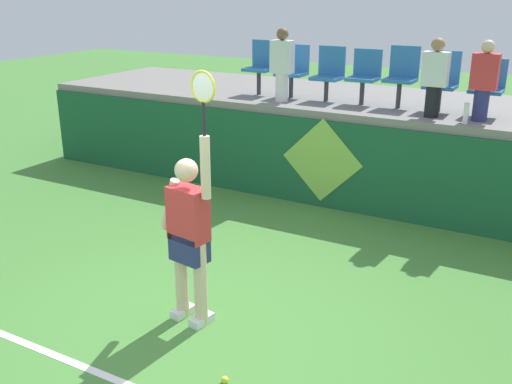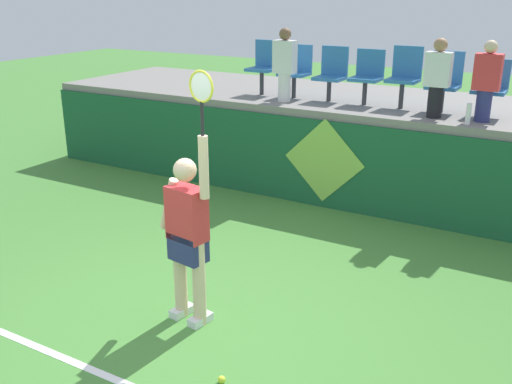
% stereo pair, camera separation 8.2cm
% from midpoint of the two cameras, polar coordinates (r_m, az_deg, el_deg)
% --- Properties ---
extents(ground_plane, '(40.00, 40.00, 0.00)m').
position_cam_midpoint_polar(ground_plane, '(5.91, -6.29, -13.04)').
color(ground_plane, '#478438').
extents(court_back_wall, '(11.29, 0.20, 1.33)m').
position_cam_midpoint_polar(court_back_wall, '(8.71, 7.96, 2.59)').
color(court_back_wall, '#195633').
rests_on(court_back_wall, ground_plane).
extents(spectator_platform, '(11.29, 2.76, 0.12)m').
position_cam_midpoint_polar(spectator_platform, '(9.76, 11.05, 8.61)').
color(spectator_platform, gray).
rests_on(spectator_platform, court_back_wall).
extents(tennis_player, '(0.75, 0.32, 2.50)m').
position_cam_midpoint_polar(tennis_player, '(5.60, -6.95, -3.94)').
color(tennis_player, white).
rests_on(tennis_player, ground_plane).
extents(tennis_ball, '(0.07, 0.07, 0.07)m').
position_cam_midpoint_polar(tennis_ball, '(5.17, -3.55, -17.85)').
color(tennis_ball, '#D1E533').
rests_on(tennis_ball, ground_plane).
extents(water_bottle, '(0.07, 0.07, 0.28)m').
position_cam_midpoint_polar(water_bottle, '(8.19, 19.56, 7.24)').
color(water_bottle, white).
rests_on(water_bottle, spectator_platform).
extents(stadium_chair_0, '(0.44, 0.42, 0.88)m').
position_cam_midpoint_polar(stadium_chair_0, '(9.92, 0.26, 12.38)').
color(stadium_chair_0, '#38383D').
rests_on(stadium_chair_0, spectator_platform).
extents(stadium_chair_1, '(0.44, 0.42, 0.83)m').
position_cam_midpoint_polar(stadium_chair_1, '(9.66, 3.44, 11.94)').
color(stadium_chair_1, '#38383D').
rests_on(stadium_chair_1, spectator_platform).
extents(stadium_chair_2, '(0.44, 0.42, 0.84)m').
position_cam_midpoint_polar(stadium_chair_2, '(9.41, 6.88, 11.58)').
color(stadium_chair_2, '#38383D').
rests_on(stadium_chair_2, spectator_platform).
extents(stadium_chair_3, '(0.44, 0.42, 0.82)m').
position_cam_midpoint_polar(stadium_chair_3, '(9.20, 10.31, 11.30)').
color(stadium_chair_3, '#38383D').
rests_on(stadium_chair_3, spectator_platform).
extents(stadium_chair_4, '(0.44, 0.42, 0.89)m').
position_cam_midpoint_polar(stadium_chair_4, '(9.04, 13.81, 11.15)').
color(stadium_chair_4, '#38383D').
rests_on(stadium_chair_4, spectator_platform).
extents(stadium_chair_5, '(0.44, 0.42, 0.85)m').
position_cam_midpoint_polar(stadium_chair_5, '(8.91, 17.45, 10.46)').
color(stadium_chair_5, '#38383D').
rests_on(stadium_chair_5, spectator_platform).
extents(stadium_chair_6, '(0.44, 0.42, 0.78)m').
position_cam_midpoint_polar(stadium_chair_6, '(8.80, 21.43, 9.71)').
color(stadium_chair_6, '#38383D').
rests_on(stadium_chair_6, spectator_platform).
extents(spectator_0, '(0.34, 0.20, 1.07)m').
position_cam_midpoint_polar(spectator_0, '(8.38, 21.11, 10.17)').
color(spectator_0, navy).
rests_on(spectator_0, spectator_platform).
extents(spectator_1, '(0.34, 0.20, 1.07)m').
position_cam_midpoint_polar(spectator_1, '(8.43, 16.81, 10.73)').
color(spectator_1, black).
rests_on(spectator_1, spectator_platform).
extents(spectator_2, '(0.34, 0.20, 1.12)m').
position_cam_midpoint_polar(spectator_2, '(9.27, 2.31, 12.43)').
color(spectator_2, white).
rests_on(spectator_2, spectator_platform).
extents(wall_signage_mount, '(1.27, 0.01, 1.37)m').
position_cam_midpoint_polar(wall_signage_mount, '(8.92, 6.02, -1.42)').
color(wall_signage_mount, '#195633').
rests_on(wall_signage_mount, ground_plane).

